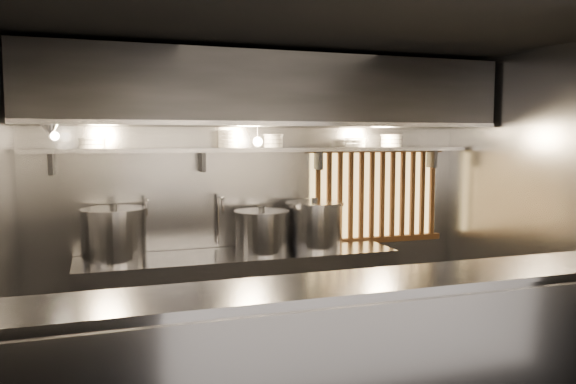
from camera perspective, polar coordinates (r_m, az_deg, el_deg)
ceiling at (r=4.35m, az=2.60°, el=16.18°), size 4.50×4.50×0.00m
wall_back at (r=5.73m, az=-2.90°, el=-0.46°), size 4.50×0.00×4.50m
wall_right at (r=5.53m, az=24.82°, el=-1.17°), size 0.00×3.00×3.00m
serving_counter at (r=3.68m, az=8.10°, el=-17.35°), size 4.50×0.56×1.13m
cooking_bench at (r=5.48m, az=-4.85°, el=-10.87°), size 3.00×0.70×0.90m
bowl_shelf at (r=5.53m, az=-2.41°, el=4.32°), size 4.40×0.34×0.04m
exhaust_hood at (r=5.33m, az=-1.76°, el=10.13°), size 4.40×0.81×0.65m
wood_screen at (r=6.17m, az=8.93°, el=-0.28°), size 1.56×0.09×1.04m
faucet_left at (r=5.41m, az=-14.31°, el=-1.97°), size 0.04×0.30×0.50m
faucet_right at (r=5.50m, az=-7.03°, el=-1.71°), size 0.04×0.30×0.50m
heat_lamp at (r=4.85m, az=-22.95°, el=5.94°), size 0.25×0.35×0.20m
pendant_bulb at (r=5.38m, az=-3.08°, el=5.15°), size 0.09×0.09×0.19m
stock_pot_left at (r=5.23m, az=-17.24°, el=-4.15°), size 0.62×0.62×0.51m
stock_pot_mid at (r=5.37m, az=-2.69°, el=-4.03°), size 0.54×0.54×0.45m
stock_pot_right at (r=5.61m, az=2.70°, el=-3.34°), size 0.61×0.61×0.50m
bowl_stack_0 at (r=5.31m, az=-19.28°, el=4.69°), size 0.24×0.24×0.09m
bowl_stack_1 at (r=5.44m, az=-6.07°, el=5.38°), size 0.21×0.21×0.17m
bowl_stack_2 at (r=5.55m, az=-1.48°, el=5.21°), size 0.20×0.20×0.13m
bowl_stack_3 at (r=5.87m, az=6.83°, el=5.00°), size 0.23×0.23×0.09m
bowl_stack_4 at (r=6.07m, az=10.46°, el=5.14°), size 0.23×0.23×0.13m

